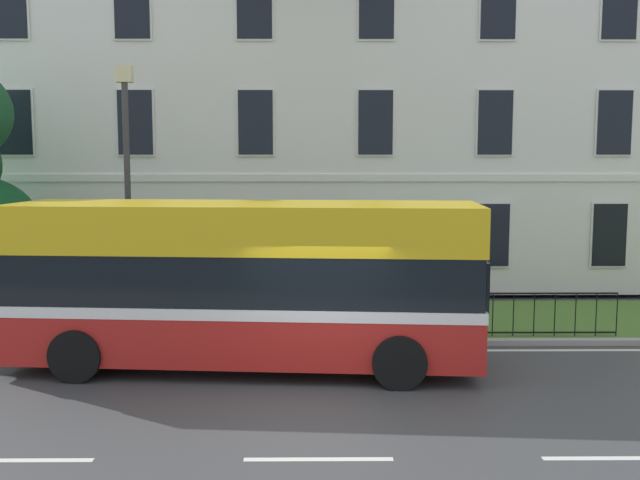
{
  "coord_description": "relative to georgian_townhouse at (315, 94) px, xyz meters",
  "views": [
    {
      "loc": [
        -0.06,
        -11.01,
        4.0
      ],
      "look_at": [
        0.08,
        5.34,
        2.14
      ],
      "focal_mm": 40.43,
      "sensor_mm": 36.0,
      "label": 1
    }
  ],
  "objects": [
    {
      "name": "iron_verge_railing",
      "position": [
        0.0,
        -9.67,
        -5.57
      ],
      "size": [
        13.2,
        0.04,
        0.97
      ],
      "color": "black",
      "rests_on": "ground_plane"
    },
    {
      "name": "single_decker_bus",
      "position": [
        -1.34,
        -11.56,
        -4.53
      ],
      "size": [
        8.96,
        3.08,
        3.16
      ],
      "rotation": [
        0.0,
        0.0,
        -0.08
      ],
      "color": "#B3201B",
      "rests_on": "ground_plane"
    },
    {
      "name": "georgian_townhouse",
      "position": [
        0.0,
        0.0,
        0.0
      ],
      "size": [
        20.33,
        9.99,
        12.08
      ],
      "color": "white",
      "rests_on": "ground_plane"
    },
    {
      "name": "ground_plane",
      "position": [
        0.01,
        -13.31,
        -6.21
      ],
      "size": [
        60.0,
        56.0,
        0.18
      ],
      "color": "#3E4042"
    },
    {
      "name": "street_lamp_post",
      "position": [
        -4.31,
        -8.58,
        -2.62
      ],
      "size": [
        0.36,
        0.24,
        5.94
      ],
      "color": "#333338",
      "rests_on": "ground_plane"
    }
  ]
}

